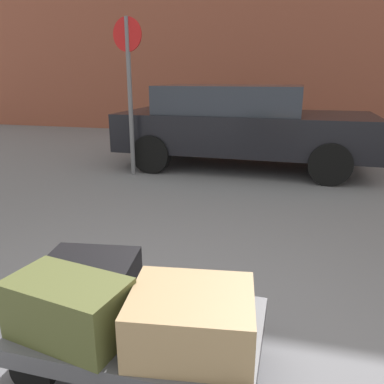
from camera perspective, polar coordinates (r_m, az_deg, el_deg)
ground_plane at (r=2.35m, az=-8.30°, el=-25.10°), size 60.00×60.00×0.00m
luggage_cart at (r=2.18m, az=-8.62°, el=-19.83°), size 1.34×0.77×0.34m
suitcase_tan_rear_right at (r=1.89m, az=-0.06°, el=-18.54°), size 0.64×0.55×0.27m
suitcase_black_center at (r=2.33m, az=-14.97°, el=-12.23°), size 0.57×0.47×0.24m
duffel_bag_olive_stacked_top at (r=2.03m, az=-18.02°, el=-16.21°), size 0.63×0.42×0.30m
parked_car at (r=6.84m, az=7.30°, el=10.05°), size 4.32×1.97×1.42m
no_parking_sign at (r=6.23m, az=-9.37°, el=16.08°), size 0.50×0.10×2.42m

